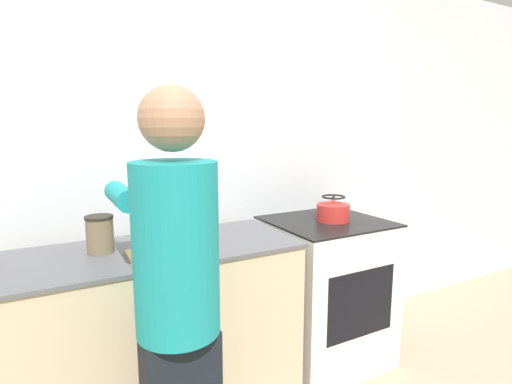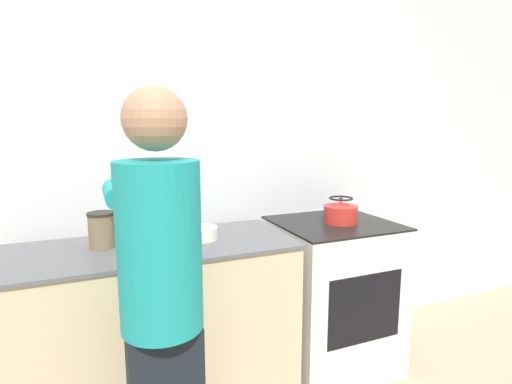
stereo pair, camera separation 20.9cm
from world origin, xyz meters
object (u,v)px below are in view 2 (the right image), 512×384
Objects in this scene: cutting_board at (156,250)px; knife at (157,248)px; oven at (332,293)px; bowl_prep at (201,233)px; person at (161,288)px; kettle at (341,212)px; canister_jar at (102,230)px.

cutting_board is 1.26× the size of knife.
bowl_prep reaches higher than oven.
kettle is (1.18, 0.55, 0.08)m from person.
person is 8.02× the size of kettle.
oven is 5.25× the size of bowl_prep.
knife is at bearing -172.74° from kettle.
bowl_prep is at bearing -5.26° from canister_jar.
kettle is (0.03, -0.02, 0.53)m from oven.
kettle reaches higher than oven.
oven is 1.45m from canister_jar.
canister_jar is at bearing 178.32° from kettle.
cutting_board is 0.29m from bowl_prep.
oven is 4.16× the size of knife.
kettle is 1.37m from canister_jar.
person reaches higher than knife.
person is at bearing -155.24° from kettle.
oven is at bearing -0.90° from canister_jar.
bowl_prep is 1.01× the size of canister_jar.
oven is 3.31× the size of cutting_board.
canister_jar reaches higher than bowl_prep.
canister_jar is at bearing 107.39° from person.
person reaches higher than bowl_prep.
knife is 0.30m from canister_jar.
knife is at bearing 83.04° from person.
kettle is at bearing 7.04° from cutting_board.
kettle is (1.14, 0.14, 0.05)m from knife.
canister_jar is at bearing 119.42° from knife.
bowl_prep reaches higher than cutting_board.
oven is 0.98m from bowl_prep.
cutting_board is at bearing 82.98° from knife.
canister_jar reaches higher than oven.
oven is at bearing 26.08° from person.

